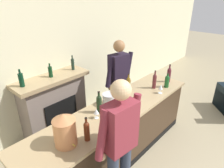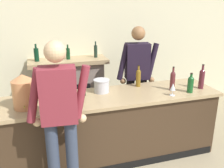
% 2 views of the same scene
% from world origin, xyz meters
% --- Properties ---
extents(wall_back_panel, '(12.00, 0.07, 2.75)m').
position_xyz_m(wall_back_panel, '(0.00, 3.72, 1.38)').
color(wall_back_panel, beige).
rests_on(wall_back_panel, ground_plane).
extents(bar_counter, '(3.16, 0.74, 0.93)m').
position_xyz_m(bar_counter, '(-0.23, 2.15, 0.47)').
color(bar_counter, '#3C2B1B').
rests_on(bar_counter, ground_plane).
extents(fireplace_stone, '(1.33, 0.52, 1.45)m').
position_xyz_m(fireplace_stone, '(-0.51, 3.46, 0.59)').
color(fireplace_stone, gray).
rests_on(fireplace_stone, ground_plane).
extents(person_customer, '(0.66, 0.33, 1.78)m').
position_xyz_m(person_customer, '(-0.86, 1.57, 0.99)').
color(person_customer, '#2F384B').
rests_on(person_customer, ground_plane).
extents(person_bartender, '(0.65, 0.35, 1.76)m').
position_xyz_m(person_bartender, '(0.46, 2.71, 0.98)').
color(person_bartender, black).
rests_on(person_bartender, ground_plane).
extents(copper_dispenser, '(0.26, 0.30, 0.41)m').
position_xyz_m(copper_dispenser, '(-1.20, 2.08, 1.14)').
color(copper_dispenser, '#CD834F').
rests_on(copper_dispenser, bar_counter).
extents(ice_bucket_steel, '(0.22, 0.22, 0.18)m').
position_xyz_m(ice_bucket_steel, '(-0.22, 2.32, 1.02)').
color(ice_bucket_steel, silver).
rests_on(ice_bucket_steel, bar_counter).
extents(wine_bottle_port_short, '(0.08, 0.08, 0.34)m').
position_xyz_m(wine_bottle_port_short, '(-0.49, 2.26, 1.09)').
color(wine_bottle_port_short, black).
rests_on(wine_bottle_port_short, bar_counter).
extents(wine_bottle_riesling_slim, '(0.07, 0.07, 0.32)m').
position_xyz_m(wine_bottle_riesling_slim, '(0.35, 2.39, 1.07)').
color(wine_bottle_riesling_slim, brown).
rests_on(wine_bottle_riesling_slim, bar_counter).
extents(wine_bottle_burgundy_dark, '(0.08, 0.08, 0.35)m').
position_xyz_m(wine_bottle_burgundy_dark, '(1.17, 2.05, 1.09)').
color(wine_bottle_burgundy_dark, '#541E28').
rests_on(wine_bottle_burgundy_dark, bar_counter).
extents(wine_bottle_merlot_tall, '(0.07, 0.07, 0.34)m').
position_xyz_m(wine_bottle_merlot_tall, '(0.74, 2.10, 1.08)').
color(wine_bottle_merlot_tall, '#562225').
rests_on(wine_bottle_merlot_tall, bar_counter).
extents(wine_bottle_chardonnay_pale, '(0.07, 0.07, 0.31)m').
position_xyz_m(wine_bottle_chardonnay_pale, '(-1.00, 1.95, 1.07)').
color(wine_bottle_chardonnay_pale, '#5A2512').
rests_on(wine_bottle_chardonnay_pale, bar_counter).
extents(wine_bottle_cabernet_heavy, '(0.08, 0.08, 0.27)m').
position_xyz_m(wine_bottle_cabernet_heavy, '(0.93, 1.96, 1.06)').
color(wine_bottle_cabernet_heavy, '#175121').
rests_on(wine_bottle_cabernet_heavy, bar_counter).
extents(wine_glass_back_row, '(0.07, 0.07, 0.15)m').
position_xyz_m(wine_glass_back_row, '(-0.61, 2.19, 1.04)').
color(wine_glass_back_row, silver).
rests_on(wine_glass_back_row, bar_counter).
extents(wine_glass_near_bucket, '(0.07, 0.07, 0.17)m').
position_xyz_m(wine_glass_near_bucket, '(0.64, 1.92, 1.05)').
color(wine_glass_near_bucket, silver).
rests_on(wine_glass_near_bucket, bar_counter).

